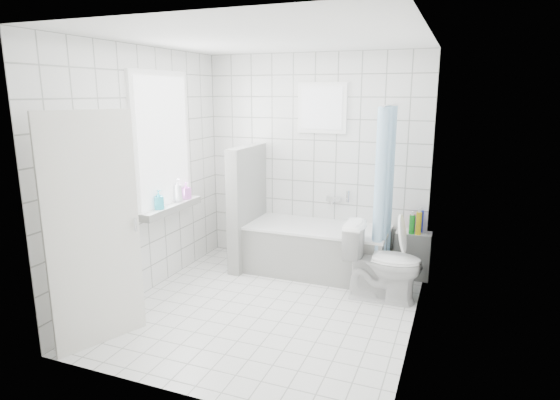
% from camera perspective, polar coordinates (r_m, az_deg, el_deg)
% --- Properties ---
extents(ground, '(3.00, 3.00, 0.00)m').
position_cam_1_polar(ground, '(4.86, -1.51, -13.05)').
color(ground, white).
rests_on(ground, ground).
extents(ceiling, '(3.00, 3.00, 0.00)m').
position_cam_1_polar(ceiling, '(4.39, -1.72, 19.11)').
color(ceiling, white).
rests_on(ceiling, ground).
extents(wall_back, '(2.80, 0.02, 2.60)m').
position_cam_1_polar(wall_back, '(5.83, 4.16, 4.75)').
color(wall_back, white).
rests_on(wall_back, ground).
extents(wall_front, '(2.80, 0.02, 2.60)m').
position_cam_1_polar(wall_front, '(3.15, -12.29, -2.60)').
color(wall_front, white).
rests_on(wall_front, ground).
extents(wall_left, '(0.02, 3.00, 2.60)m').
position_cam_1_polar(wall_left, '(5.14, -16.15, 3.17)').
color(wall_left, white).
rests_on(wall_left, ground).
extents(wall_right, '(0.02, 3.00, 2.60)m').
position_cam_1_polar(wall_right, '(4.11, 16.67, 0.78)').
color(wall_right, white).
rests_on(wall_right, ground).
extents(window_left, '(0.01, 0.90, 1.40)m').
position_cam_1_polar(window_left, '(5.32, -14.00, 6.87)').
color(window_left, white).
rests_on(window_left, wall_left).
extents(window_back, '(0.50, 0.01, 0.50)m').
position_cam_1_polar(window_back, '(5.71, 5.11, 11.11)').
color(window_back, white).
rests_on(window_back, wall_back).
extents(window_sill, '(0.18, 1.02, 0.08)m').
position_cam_1_polar(window_sill, '(5.42, -13.19, -0.94)').
color(window_sill, white).
rests_on(window_sill, wall_left).
extents(door, '(0.35, 0.75, 2.00)m').
position_cam_1_polar(door, '(4.19, -21.73, -3.63)').
color(door, silver).
rests_on(door, ground).
extents(bathtub, '(1.66, 0.77, 0.58)m').
position_cam_1_polar(bathtub, '(5.67, 4.58, -6.00)').
color(bathtub, white).
rests_on(bathtub, ground).
extents(partition_wall, '(0.15, 0.85, 1.50)m').
position_cam_1_polar(partition_wall, '(5.81, -3.98, -0.81)').
color(partition_wall, white).
rests_on(partition_wall, ground).
extents(tiled_ledge, '(0.40, 0.24, 0.55)m').
position_cam_1_polar(tiled_ledge, '(5.72, 15.86, -6.45)').
color(tiled_ledge, white).
rests_on(tiled_ledge, ground).
extents(toilet, '(0.81, 0.48, 0.82)m').
position_cam_1_polar(toilet, '(5.02, 12.43, -7.41)').
color(toilet, white).
rests_on(toilet, ground).
extents(curtain_rod, '(0.02, 0.80, 0.02)m').
position_cam_1_polar(curtain_rod, '(5.17, 13.22, 11.20)').
color(curtain_rod, silver).
rests_on(curtain_rod, wall_back).
extents(shower_curtain, '(0.14, 0.48, 1.78)m').
position_cam_1_polar(shower_curtain, '(5.15, 12.49, 1.12)').
color(shower_curtain, '#4696D0').
rests_on(shower_curtain, curtain_rod).
extents(tub_faucet, '(0.18, 0.06, 0.06)m').
position_cam_1_polar(tub_faucet, '(5.80, 6.59, 0.14)').
color(tub_faucet, silver).
rests_on(tub_faucet, wall_back).
extents(sill_bottles, '(0.14, 0.67, 0.27)m').
position_cam_1_polar(sill_bottles, '(5.44, -12.72, 0.85)').
color(sill_bottles, '#2BAFC4').
rests_on(sill_bottles, window_sill).
extents(ledge_bottles, '(0.15, 0.18, 0.26)m').
position_cam_1_polar(ledge_bottles, '(5.59, 16.27, -2.70)').
color(ledge_bottles, yellow).
rests_on(ledge_bottles, tiled_ledge).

